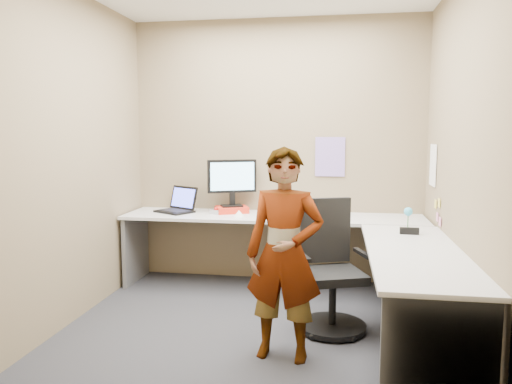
% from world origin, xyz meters
% --- Properties ---
extents(ground, '(3.00, 3.00, 0.00)m').
position_xyz_m(ground, '(0.00, 0.00, 0.00)').
color(ground, '#232328').
rests_on(ground, ground).
extents(wall_back, '(3.00, 0.00, 3.00)m').
position_xyz_m(wall_back, '(0.00, 1.30, 1.35)').
color(wall_back, '#746548').
rests_on(wall_back, ground).
extents(wall_right, '(0.00, 2.70, 2.70)m').
position_xyz_m(wall_right, '(1.50, 0.00, 1.35)').
color(wall_right, '#746548').
rests_on(wall_right, ground).
extents(wall_left, '(0.00, 2.70, 2.70)m').
position_xyz_m(wall_left, '(-1.50, 0.00, 1.35)').
color(wall_left, '#746548').
rests_on(wall_left, ground).
extents(desk, '(2.98, 2.58, 0.73)m').
position_xyz_m(desk, '(0.44, 0.39, 0.59)').
color(desk, silver).
rests_on(desk, ground).
extents(paper_ream, '(0.38, 0.34, 0.06)m').
position_xyz_m(paper_ream, '(-0.43, 1.08, 0.76)').
color(paper_ream, red).
rests_on(paper_ream, desk).
extents(monitor, '(0.48, 0.25, 0.48)m').
position_xyz_m(monitor, '(-0.43, 1.10, 1.08)').
color(monitor, black).
rests_on(monitor, paper_ream).
extents(laptop, '(0.46, 0.44, 0.26)m').
position_xyz_m(laptop, '(-0.99, 1.05, 0.80)').
color(laptop, black).
rests_on(laptop, desk).
extents(trackball_mouse, '(0.12, 0.08, 0.07)m').
position_xyz_m(trackball_mouse, '(-0.57, 0.97, 0.76)').
color(trackball_mouse, '#B7B7BC').
rests_on(trackball_mouse, desk).
extents(origami, '(0.10, 0.10, 0.06)m').
position_xyz_m(origami, '(-0.32, 0.88, 0.76)').
color(origami, white).
rests_on(origami, desk).
extents(stapler, '(0.15, 0.04, 0.05)m').
position_xyz_m(stapler, '(1.21, 0.25, 0.76)').
color(stapler, black).
rests_on(stapler, desk).
extents(flower, '(0.07, 0.07, 0.22)m').
position_xyz_m(flower, '(1.20, 0.28, 0.87)').
color(flower, brown).
rests_on(flower, desk).
extents(calendar_purple, '(0.30, 0.01, 0.40)m').
position_xyz_m(calendar_purple, '(0.55, 1.29, 1.30)').
color(calendar_purple, '#846BB7').
rests_on(calendar_purple, wall_back).
extents(calendar_white, '(0.01, 0.28, 0.38)m').
position_xyz_m(calendar_white, '(1.49, 0.90, 1.25)').
color(calendar_white, white).
rests_on(calendar_white, wall_right).
extents(sticky_note_a, '(0.01, 0.07, 0.07)m').
position_xyz_m(sticky_note_a, '(1.49, 0.55, 0.95)').
color(sticky_note_a, '#F2E059').
rests_on(sticky_note_a, wall_right).
extents(sticky_note_b, '(0.01, 0.07, 0.07)m').
position_xyz_m(sticky_note_b, '(1.49, 0.60, 0.82)').
color(sticky_note_b, pink).
rests_on(sticky_note_b, wall_right).
extents(sticky_note_c, '(0.01, 0.07, 0.07)m').
position_xyz_m(sticky_note_c, '(1.49, 0.48, 0.80)').
color(sticky_note_c, pink).
rests_on(sticky_note_c, wall_right).
extents(sticky_note_d, '(0.01, 0.07, 0.07)m').
position_xyz_m(sticky_note_d, '(1.49, 0.70, 0.92)').
color(sticky_note_d, '#F2E059').
rests_on(sticky_note_d, wall_right).
extents(office_chair, '(0.58, 0.57, 1.01)m').
position_xyz_m(office_chair, '(0.59, 0.01, 0.41)').
color(office_chair, black).
rests_on(office_chair, ground).
extents(person, '(0.56, 0.40, 1.45)m').
position_xyz_m(person, '(0.29, -0.56, 0.73)').
color(person, '#999399').
rests_on(person, ground).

